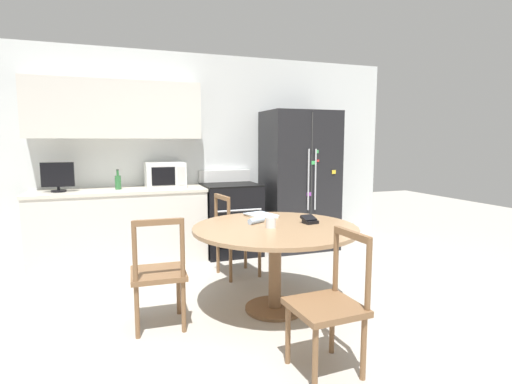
{
  "coord_description": "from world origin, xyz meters",
  "views": [
    {
      "loc": [
        -1.27,
        -2.68,
        1.47
      ],
      "look_at": [
        0.1,
        1.15,
        0.95
      ],
      "focal_mm": 28.0,
      "sensor_mm": 36.0,
      "label": 1
    }
  ],
  "objects": [
    {
      "name": "oven_range",
      "position": [
        0.16,
        2.26,
        0.47
      ],
      "size": [
        0.71,
        0.68,
        1.08
      ],
      "color": "black",
      "rests_on": "ground_plane"
    },
    {
      "name": "refrigerator",
      "position": [
        1.12,
        2.23,
        0.93
      ],
      "size": [
        0.94,
        0.73,
        1.87
      ],
      "color": "black",
      "rests_on": "ground_plane"
    },
    {
      "name": "wallet",
      "position": [
        0.35,
        0.44,
        0.77
      ],
      "size": [
        0.14,
        0.14,
        0.07
      ],
      "color": "black",
      "rests_on": "dining_table"
    },
    {
      "name": "ground_plane",
      "position": [
        0.0,
        0.0,
        0.0
      ],
      "size": [
        14.0,
        14.0,
        0.0
      ],
      "primitive_type": "plane",
      "color": "#B2ADA3"
    },
    {
      "name": "folded_napkin",
      "position": [
        -0.09,
        0.59,
        0.77
      ],
      "size": [
        0.18,
        0.13,
        0.05
      ],
      "color": "#A3BCDB",
      "rests_on": "dining_table"
    },
    {
      "name": "candle_glass",
      "position": [
        -0.04,
        0.38,
        0.78
      ],
      "size": [
        0.08,
        0.08,
        0.09
      ],
      "color": "silver",
      "rests_on": "dining_table"
    },
    {
      "name": "counter_bottle",
      "position": [
        -1.22,
        2.31,
        0.99
      ],
      "size": [
        0.07,
        0.07,
        0.24
      ],
      "color": "#2D6B38",
      "rests_on": "kitchen_counter"
    },
    {
      "name": "dining_chair_far",
      "position": [
        -0.04,
        1.4,
        0.43
      ],
      "size": [
        0.47,
        0.47,
        0.9
      ],
      "rotation": [
        0.0,
        0.0,
        4.85
      ],
      "color": "brown",
      "rests_on": "ground_plane"
    },
    {
      "name": "microwave",
      "position": [
        -0.67,
        2.33,
        1.06
      ],
      "size": [
        0.47,
        0.39,
        0.31
      ],
      "color": "white",
      "rests_on": "kitchen_counter"
    },
    {
      "name": "kitchen_counter",
      "position": [
        -1.21,
        2.29,
        0.45
      ],
      "size": [
        2.01,
        0.64,
        0.9
      ],
      "color": "silver",
      "rests_on": "ground_plane"
    },
    {
      "name": "dining_chair_near",
      "position": [
        -0.02,
        -0.56,
        0.43
      ],
      "size": [
        0.44,
        0.44,
        0.9
      ],
      "rotation": [
        0.0,
        0.0,
        1.62
      ],
      "color": "brown",
      "rests_on": "ground_plane"
    },
    {
      "name": "countertop_tv",
      "position": [
        -1.86,
        2.28,
        1.08
      ],
      "size": [
        0.34,
        0.16,
        0.33
      ],
      "color": "black",
      "rests_on": "kitchen_counter"
    },
    {
      "name": "dining_chair_left",
      "position": [
        -0.97,
        0.42,
        0.43
      ],
      "size": [
        0.44,
        0.44,
        0.9
      ],
      "rotation": [
        0.0,
        0.0,
        6.24
      ],
      "color": "brown",
      "rests_on": "ground_plane"
    },
    {
      "name": "mail_stack",
      "position": [
        0.06,
        0.88,
        0.76
      ],
      "size": [
        0.29,
        0.35,
        0.02
      ],
      "color": "white",
      "rests_on": "dining_table"
    },
    {
      "name": "back_wall",
      "position": [
        -0.31,
        2.59,
        1.44
      ],
      "size": [
        5.2,
        0.44,
        2.6
      ],
      "color": "silver",
      "rests_on": "ground_plane"
    },
    {
      "name": "dining_table",
      "position": [
        0.02,
        0.42,
        0.63
      ],
      "size": [
        1.41,
        1.41,
        0.75
      ],
      "color": "#997551",
      "rests_on": "ground_plane"
    }
  ]
}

